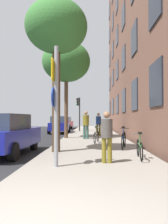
% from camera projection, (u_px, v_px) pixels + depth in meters
% --- Properties ---
extents(ground_plane, '(41.80, 41.80, 0.00)m').
position_uv_depth(ground_plane, '(49.00, 137.00, 17.49)').
color(ground_plane, '#332D28').
extents(road_asphalt, '(7.00, 38.00, 0.01)m').
position_uv_depth(road_asphalt, '(23.00, 136.00, 17.55)').
color(road_asphalt, '#232326').
rests_on(road_asphalt, ground).
extents(sidewalk, '(4.20, 38.00, 0.12)m').
position_uv_depth(sidewalk, '(93.00, 136.00, 17.38)').
color(sidewalk, gray).
rests_on(sidewalk, ground).
extents(building_facade, '(0.56, 27.00, 20.54)m').
position_uv_depth(building_facade, '(127.00, 4.00, 17.07)').
color(building_facade, brown).
rests_on(building_facade, ground).
extents(sign_post, '(0.15, 0.60, 3.38)m').
position_uv_depth(sign_post, '(55.00, 99.00, 6.19)').
color(sign_post, gray).
rests_on(sign_post, sidewalk).
extents(traffic_light, '(0.43, 0.24, 3.48)m').
position_uv_depth(traffic_light, '(79.00, 108.00, 22.92)').
color(traffic_light, black).
rests_on(traffic_light, sidewalk).
extents(tree_near, '(2.53, 2.53, 6.15)m').
position_uv_depth(tree_near, '(56.00, 29.00, 8.98)').
color(tree_near, '#4C3823').
rests_on(tree_near, sidewalk).
extents(tree_far, '(3.28, 3.28, 6.61)m').
position_uv_depth(tree_far, '(66.00, 62.00, 15.11)').
color(tree_far, brown).
rests_on(tree_far, sidewalk).
extents(bicycle_0, '(0.42, 1.59, 0.89)m').
position_uv_depth(bicycle_0, '(140.00, 148.00, 7.34)').
color(bicycle_0, black).
rests_on(bicycle_0, sidewalk).
extents(bicycle_1, '(0.54, 1.63, 0.98)m').
position_uv_depth(bicycle_1, '(124.00, 140.00, 9.75)').
color(bicycle_1, black).
rests_on(bicycle_1, sidewalk).
extents(bicycle_2, '(0.48, 1.63, 0.90)m').
position_uv_depth(bicycle_2, '(96.00, 136.00, 12.18)').
color(bicycle_2, black).
rests_on(bicycle_2, sidewalk).
extents(bicycle_3, '(0.48, 1.54, 0.90)m').
position_uv_depth(bicycle_3, '(108.00, 133.00, 14.55)').
color(bicycle_3, black).
rests_on(bicycle_3, sidewalk).
extents(bicycle_4, '(0.42, 1.63, 0.92)m').
position_uv_depth(bicycle_4, '(106.00, 131.00, 16.95)').
color(bicycle_4, black).
rests_on(bicycle_4, sidewalk).
extents(bicycle_5, '(0.42, 1.77, 0.99)m').
position_uv_depth(bicycle_5, '(103.00, 129.00, 19.35)').
color(bicycle_5, black).
rests_on(bicycle_5, sidewalk).
extents(pedestrian_0, '(0.47, 0.47, 1.55)m').
position_uv_depth(pedestrian_0, '(107.00, 133.00, 6.65)').
color(pedestrian_0, olive).
rests_on(pedestrian_0, sidewalk).
extents(pedestrian_1, '(0.46, 0.46, 1.79)m').
position_uv_depth(pedestrian_1, '(86.00, 123.00, 14.25)').
color(pedestrian_1, '#33594C').
rests_on(pedestrian_1, sidewalk).
extents(pedestrian_2, '(0.51, 0.51, 1.74)m').
position_uv_depth(pedestrian_2, '(98.00, 123.00, 17.14)').
color(pedestrian_2, olive).
rests_on(pedestrian_2, sidewalk).
extents(car_0, '(2.04, 4.16, 1.62)m').
position_uv_depth(car_0, '(4.00, 134.00, 8.74)').
color(car_0, navy).
rests_on(car_0, road_asphalt).
extents(car_1, '(1.92, 4.14, 1.62)m').
position_uv_depth(car_1, '(60.00, 125.00, 21.07)').
color(car_1, navy).
rests_on(car_1, road_asphalt).
extents(car_2, '(2.04, 4.54, 1.62)m').
position_uv_depth(car_2, '(64.00, 123.00, 29.46)').
color(car_2, red).
rests_on(car_2, road_asphalt).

